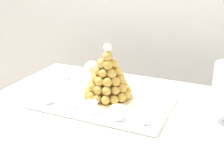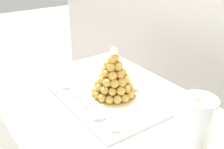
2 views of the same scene
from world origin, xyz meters
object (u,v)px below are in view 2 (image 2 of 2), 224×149
at_px(dessert_cup_left, 66,82).
at_px(dessert_cup_mid_right, 99,113).
at_px(dessert_cup_centre, 86,101).
at_px(dessert_cup_mid_left, 76,91).
at_px(serving_tray, 105,99).
at_px(macaron_goblet, 197,121).
at_px(dessert_cup_right, 115,124).
at_px(croquembouche, 114,78).
at_px(wine_glass, 113,66).

distance_m(dessert_cup_left, dessert_cup_mid_right, 0.36).
bearing_deg(dessert_cup_mid_right, dessert_cup_centre, 178.60).
xyz_separation_m(dessert_cup_mid_left, dessert_cup_centre, (0.12, -0.01, 0.00)).
relative_size(serving_tray, dessert_cup_left, 11.07).
relative_size(dessert_cup_left, macaron_goblet, 0.21).
relative_size(dessert_cup_centre, dessert_cup_right, 1.13).
xyz_separation_m(dessert_cup_right, macaron_goblet, (0.30, 0.15, 0.13)).
bearing_deg(croquembouche, dessert_cup_right, -34.43).
xyz_separation_m(croquembouche, wine_glass, (-0.13, 0.09, -0.00)).
distance_m(dessert_cup_right, wine_glass, 0.46).
distance_m(dessert_cup_left, dessert_cup_right, 0.48).
bearing_deg(dessert_cup_right, dessert_cup_left, 179.73).
bearing_deg(dessert_cup_right, dessert_cup_centre, -178.32).
bearing_deg(dessert_cup_mid_right, dessert_cup_left, 178.04).
xyz_separation_m(serving_tray, dessert_cup_mid_left, (-0.12, -0.10, 0.02)).
xyz_separation_m(dessert_cup_centre, dessert_cup_mid_right, (0.13, -0.00, 0.00)).
xyz_separation_m(croquembouche, dessert_cup_mid_left, (-0.12, -0.16, -0.08)).
height_order(dessert_cup_left, dessert_cup_right, dessert_cup_left).
xyz_separation_m(dessert_cup_mid_left, dessert_cup_mid_right, (0.25, -0.02, 0.00)).
bearing_deg(dessert_cup_mid_left, macaron_goblet, 12.30).
distance_m(dessert_cup_mid_left, dessert_cup_right, 0.36).
distance_m(dessert_cup_right, macaron_goblet, 0.36).
relative_size(dessert_cup_mid_left, wine_glass, 0.38).
relative_size(dessert_cup_left, wine_glass, 0.37).
bearing_deg(dessert_cup_centre, serving_tray, 87.98).
bearing_deg(dessert_cup_right, serving_tray, 156.01).
distance_m(serving_tray, dessert_cup_left, 0.26).
distance_m(croquembouche, dessert_cup_left, 0.30).
height_order(dessert_cup_mid_left, dessert_cup_mid_right, dessert_cup_mid_right).
height_order(dessert_cup_centre, dessert_cup_right, dessert_cup_centre).
bearing_deg(dessert_cup_centre, croquembouche, 89.42).
distance_m(serving_tray, dessert_cup_mid_right, 0.17).
bearing_deg(dessert_cup_mid_left, dessert_cup_left, -178.33).
height_order(dessert_cup_mid_right, macaron_goblet, macaron_goblet).
relative_size(dessert_cup_mid_left, dessert_cup_mid_right, 0.93).
bearing_deg(macaron_goblet, dessert_cup_right, -153.44).
distance_m(dessert_cup_mid_left, dessert_cup_mid_right, 0.25).
distance_m(serving_tray, dessert_cup_mid_left, 0.16).
distance_m(dessert_cup_centre, dessert_cup_mid_right, 0.13).
height_order(serving_tray, dessert_cup_mid_left, dessert_cup_mid_left).
bearing_deg(dessert_cup_mid_left, croquembouche, 52.65).
bearing_deg(dessert_cup_mid_left, dessert_cup_mid_right, -3.67).
relative_size(dessert_cup_right, macaron_goblet, 0.19).
bearing_deg(macaron_goblet, dessert_cup_mid_right, -158.94).
relative_size(croquembouche, dessert_cup_left, 4.81).
distance_m(serving_tray, dessert_cup_right, 0.26).
height_order(dessert_cup_right, wine_glass, wine_glass).
xyz_separation_m(croquembouche, dessert_cup_centre, (-0.00, -0.17, -0.08)).
height_order(dessert_cup_centre, wine_glass, wine_glass).
bearing_deg(dessert_cup_left, macaron_goblet, 10.75).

